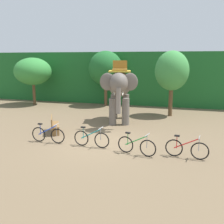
{
  "coord_description": "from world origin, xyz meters",
  "views": [
    {
      "loc": [
        3.89,
        -11.33,
        3.91
      ],
      "look_at": [
        0.28,
        1.0,
        1.3
      ],
      "focal_mm": 42.49,
      "sensor_mm": 36.0,
      "label": 1
    }
  ],
  "objects_px": {
    "tree_center_right": "(106,69)",
    "bike_blue": "(48,135)",
    "bike_red": "(187,149)",
    "tree_center": "(172,71)",
    "tree_right": "(33,71)",
    "wooden_bench": "(54,124)",
    "elephant": "(119,87)",
    "bike_teal": "(91,139)",
    "bike_green": "(136,146)"
  },
  "relations": [
    {
      "from": "wooden_bench",
      "to": "elephant",
      "type": "bearing_deg",
      "value": 49.71
    },
    {
      "from": "bike_blue",
      "to": "bike_teal",
      "type": "relative_size",
      "value": 1.0
    },
    {
      "from": "bike_teal",
      "to": "wooden_bench",
      "type": "height_order",
      "value": "bike_teal"
    },
    {
      "from": "bike_teal",
      "to": "bike_green",
      "type": "distance_m",
      "value": 2.16
    },
    {
      "from": "tree_right",
      "to": "bike_blue",
      "type": "xyz_separation_m",
      "value": [
        6.44,
        -9.03,
        -2.44
      ]
    },
    {
      "from": "bike_teal",
      "to": "bike_red",
      "type": "height_order",
      "value": "same"
    },
    {
      "from": "bike_green",
      "to": "bike_blue",
      "type": "bearing_deg",
      "value": 174.56
    },
    {
      "from": "tree_center_right",
      "to": "bike_green",
      "type": "distance_m",
      "value": 12.06
    },
    {
      "from": "tree_center_right",
      "to": "bike_green",
      "type": "bearing_deg",
      "value": -66.21
    },
    {
      "from": "bike_blue",
      "to": "bike_teal",
      "type": "height_order",
      "value": "same"
    },
    {
      "from": "tree_right",
      "to": "bike_red",
      "type": "relative_size",
      "value": 2.33
    },
    {
      "from": "tree_right",
      "to": "elephant",
      "type": "xyz_separation_m",
      "value": [
        8.65,
        -4.22,
        -0.62
      ]
    },
    {
      "from": "tree_right",
      "to": "tree_center_right",
      "type": "bearing_deg",
      "value": 12.41
    },
    {
      "from": "tree_center",
      "to": "bike_red",
      "type": "distance_m",
      "value": 8.44
    },
    {
      "from": "tree_center",
      "to": "tree_center_right",
      "type": "bearing_deg",
      "value": 154.18
    },
    {
      "from": "tree_right",
      "to": "bike_red",
      "type": "distance_m",
      "value": 15.93
    },
    {
      "from": "elephant",
      "to": "bike_teal",
      "type": "bearing_deg",
      "value": -90.33
    },
    {
      "from": "bike_blue",
      "to": "wooden_bench",
      "type": "relative_size",
      "value": 1.13
    },
    {
      "from": "elephant",
      "to": "tree_center",
      "type": "bearing_deg",
      "value": 44.94
    },
    {
      "from": "bike_blue",
      "to": "bike_green",
      "type": "xyz_separation_m",
      "value": [
        4.31,
        -0.41,
        0.0
      ]
    },
    {
      "from": "tree_center",
      "to": "wooden_bench",
      "type": "xyz_separation_m",
      "value": [
        -5.62,
        -6.11,
        -2.59
      ]
    },
    {
      "from": "tree_right",
      "to": "wooden_bench",
      "type": "relative_size",
      "value": 2.63
    },
    {
      "from": "tree_right",
      "to": "bike_green",
      "type": "xyz_separation_m",
      "value": [
        10.75,
        -9.44,
        -2.44
      ]
    },
    {
      "from": "elephant",
      "to": "bike_blue",
      "type": "bearing_deg",
      "value": -114.7
    },
    {
      "from": "elephant",
      "to": "bike_red",
      "type": "bearing_deg",
      "value": -50.9
    },
    {
      "from": "bike_blue",
      "to": "bike_teal",
      "type": "xyz_separation_m",
      "value": [
        2.18,
        -0.02,
        0.0
      ]
    },
    {
      "from": "tree_right",
      "to": "wooden_bench",
      "type": "height_order",
      "value": "tree_right"
    },
    {
      "from": "tree_center",
      "to": "bike_blue",
      "type": "xyz_separation_m",
      "value": [
        -5.09,
        -7.68,
        -2.69
      ]
    },
    {
      "from": "bike_green",
      "to": "bike_red",
      "type": "relative_size",
      "value": 0.99
    },
    {
      "from": "bike_blue",
      "to": "bike_green",
      "type": "height_order",
      "value": "same"
    },
    {
      "from": "tree_center",
      "to": "bike_teal",
      "type": "bearing_deg",
      "value": -110.68
    },
    {
      "from": "tree_center_right",
      "to": "wooden_bench",
      "type": "bearing_deg",
      "value": -90.65
    },
    {
      "from": "tree_center_right",
      "to": "bike_blue",
      "type": "height_order",
      "value": "tree_center_right"
    },
    {
      "from": "tree_right",
      "to": "tree_center_right",
      "type": "distance_m",
      "value": 6.16
    },
    {
      "from": "bike_blue",
      "to": "bike_green",
      "type": "relative_size",
      "value": 1.02
    },
    {
      "from": "tree_center_right",
      "to": "tree_center",
      "type": "xyz_separation_m",
      "value": [
        5.52,
        -2.67,
        -0.01
      ]
    },
    {
      "from": "bike_teal",
      "to": "bike_green",
      "type": "relative_size",
      "value": 1.02
    },
    {
      "from": "wooden_bench",
      "to": "bike_teal",
      "type": "bearing_deg",
      "value": -30.37
    },
    {
      "from": "elephant",
      "to": "bike_blue",
      "type": "xyz_separation_m",
      "value": [
        -2.21,
        -4.81,
        -1.82
      ]
    },
    {
      "from": "wooden_bench",
      "to": "tree_center_right",
      "type": "bearing_deg",
      "value": 89.35
    },
    {
      "from": "bike_green",
      "to": "wooden_bench",
      "type": "xyz_separation_m",
      "value": [
        -4.84,
        1.98,
        0.09
      ]
    },
    {
      "from": "tree_center_right",
      "to": "tree_right",
      "type": "bearing_deg",
      "value": -167.59
    },
    {
      "from": "elephant",
      "to": "bike_green",
      "type": "xyz_separation_m",
      "value": [
        2.1,
        -5.22,
        -1.82
      ]
    },
    {
      "from": "tree_center",
      "to": "wooden_bench",
      "type": "height_order",
      "value": "tree_center"
    },
    {
      "from": "tree_right",
      "to": "bike_green",
      "type": "distance_m",
      "value": 14.51
    },
    {
      "from": "bike_red",
      "to": "wooden_bench",
      "type": "distance_m",
      "value": 7.07
    },
    {
      "from": "tree_center_right",
      "to": "elephant",
      "type": "relative_size",
      "value": 1.06
    },
    {
      "from": "bike_red",
      "to": "tree_right",
      "type": "bearing_deg",
      "value": 144.01
    },
    {
      "from": "bike_red",
      "to": "wooden_bench",
      "type": "xyz_separation_m",
      "value": [
        -6.83,
        1.8,
        0.09
      ]
    },
    {
      "from": "tree_center_right",
      "to": "bike_red",
      "type": "distance_m",
      "value": 12.82
    }
  ]
}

